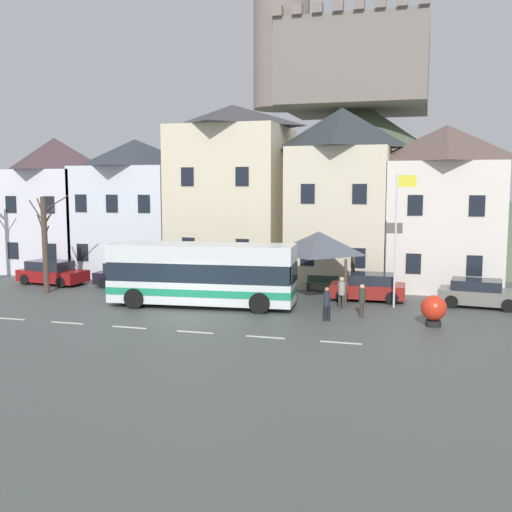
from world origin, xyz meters
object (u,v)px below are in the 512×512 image
at_px(pedestrian_02, 327,303).
at_px(harbour_buoy, 434,309).
at_px(townhouse_04, 444,208).
at_px(flagpole, 398,230).
at_px(hilltop_castle, 354,169).
at_px(pedestrian_00, 362,299).
at_px(parked_car_02, 479,293).
at_px(bare_tree_00, 45,242).
at_px(townhouse_03, 341,197).
at_px(townhouse_00, 56,205).
at_px(parked_car_01, 369,287).
at_px(pedestrian_01, 342,291).
at_px(townhouse_01, 136,207).
at_px(transit_bus, 202,275).
at_px(public_bench, 322,283).
at_px(townhouse_02, 233,192).
at_px(parked_car_03, 132,275).
at_px(parked_car_00, 52,273).
at_px(bus_shelter, 319,243).

relative_size(pedestrian_02, harbour_buoy, 1.12).
bearing_deg(townhouse_04, flagpole, -110.19).
bearing_deg(hilltop_castle, pedestrian_00, -82.31).
height_order(hilltop_castle, parked_car_02, hilltop_castle).
relative_size(pedestrian_02, bare_tree_00, 0.28).
bearing_deg(townhouse_03, townhouse_00, 179.97).
relative_size(parked_car_01, pedestrian_01, 2.48).
relative_size(townhouse_03, hilltop_castle, 0.26).
bearing_deg(townhouse_03, townhouse_01, 178.70).
height_order(townhouse_01, transit_bus, townhouse_01).
bearing_deg(flagpole, pedestrian_02, -125.82).
bearing_deg(hilltop_castle, public_bench, -87.42).
relative_size(townhouse_02, parked_car_03, 2.54).
xyz_separation_m(parked_car_00, flagpole, (20.54, -1.40, 3.13)).
height_order(townhouse_01, harbour_buoy, townhouse_01).
height_order(public_bench, harbour_buoy, harbour_buoy).
bearing_deg(transit_bus, pedestrian_01, 5.98).
height_order(townhouse_02, bus_shelter, townhouse_02).
height_order(transit_bus, pedestrian_00, transit_bus).
bearing_deg(townhouse_00, transit_bus, -31.97).
xyz_separation_m(townhouse_00, harbour_buoy, (25.33, -10.20, -3.88)).
bearing_deg(townhouse_02, hilltop_castle, 73.95).
relative_size(flagpole, bare_tree_00, 1.20).
relative_size(pedestrian_00, pedestrian_02, 1.02).
relative_size(townhouse_04, transit_bus, 1.00).
height_order(bus_shelter, parked_car_01, bus_shelter).
height_order(townhouse_01, hilltop_castle, hilltop_castle).
xyz_separation_m(townhouse_00, transit_bus, (14.30, -8.92, -3.05)).
distance_m(public_bench, harbour_buoy, 9.38).
xyz_separation_m(townhouse_01, bare_tree_00, (-1.44, -8.15, -1.67)).
height_order(transit_bus, bare_tree_00, bare_tree_00).
distance_m(townhouse_01, public_bench, 14.31).
bearing_deg(bus_shelter, parked_car_03, 175.91).
bearing_deg(townhouse_00, bare_tree_00, -59.93).
xyz_separation_m(parked_car_03, pedestrian_02, (12.54, -5.65, 0.09)).
relative_size(pedestrian_01, public_bench, 0.87).
height_order(townhouse_02, parked_car_01, townhouse_02).
bearing_deg(pedestrian_00, townhouse_03, 104.19).
height_order(townhouse_01, pedestrian_01, townhouse_01).
height_order(bus_shelter, public_bench, bus_shelter).
bearing_deg(townhouse_01, townhouse_04, -1.73).
bearing_deg(pedestrian_01, townhouse_02, 135.40).
relative_size(parked_car_01, parked_car_03, 0.89).
height_order(townhouse_04, parked_car_00, townhouse_04).
distance_m(townhouse_03, flagpole, 7.66).
relative_size(townhouse_02, harbour_buoy, 8.25).
bearing_deg(townhouse_02, parked_car_00, -149.74).
relative_size(townhouse_01, parked_car_00, 2.07).
bearing_deg(flagpole, parked_car_02, 17.86).
bearing_deg(parked_car_00, townhouse_03, 24.22).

